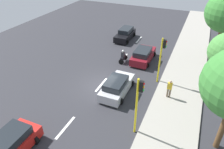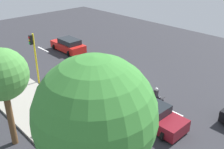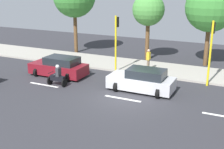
# 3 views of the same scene
# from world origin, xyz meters

# --- Properties ---
(ground_plane) EXTENTS (40.00, 60.00, 0.10)m
(ground_plane) POSITION_xyz_m (0.00, 0.00, -0.05)
(ground_plane) COLOR #2D2D33
(sidewalk) EXTENTS (4.00, 60.00, 0.15)m
(sidewalk) POSITION_xyz_m (7.00, 0.00, 0.07)
(sidewalk) COLOR #9E998E
(sidewalk) RESTS_ON ground
(lane_stripe_far_north) EXTENTS (0.20, 2.40, 0.01)m
(lane_stripe_far_north) POSITION_xyz_m (0.00, -12.00, 0.01)
(lane_stripe_far_north) COLOR white
(lane_stripe_far_north) RESTS_ON ground
(lane_stripe_north) EXTENTS (0.20, 2.40, 0.01)m
(lane_stripe_north) POSITION_xyz_m (0.00, -6.00, 0.01)
(lane_stripe_north) COLOR white
(lane_stripe_north) RESTS_ON ground
(lane_stripe_mid) EXTENTS (0.20, 2.40, 0.01)m
(lane_stripe_mid) POSITION_xyz_m (0.00, 0.00, 0.01)
(lane_stripe_mid) COLOR white
(lane_stripe_mid) RESTS_ON ground
(lane_stripe_south) EXTENTS (0.20, 2.40, 0.01)m
(lane_stripe_south) POSITION_xyz_m (0.00, 6.00, 0.01)
(lane_stripe_south) COLOR white
(lane_stripe_south) RESTS_ON ground
(car_red) EXTENTS (2.35, 4.51, 1.52)m
(car_red) POSITION_xyz_m (-1.89, -9.40, 0.71)
(car_red) COLOR red
(car_red) RESTS_ON ground
(car_maroon) EXTENTS (2.29, 4.37, 1.52)m
(car_maroon) POSITION_xyz_m (2.23, 6.23, 0.71)
(car_maroon) COLOR maroon
(car_maroon) RESTS_ON ground
(car_silver) EXTENTS (2.26, 4.31, 1.52)m
(car_silver) POSITION_xyz_m (1.84, -0.61, 0.71)
(car_silver) COLOR #B7B7BC
(car_silver) RESTS_ON ground
(motorcycle) EXTENTS (0.60, 1.30, 1.53)m
(motorcycle) POSITION_xyz_m (0.28, 5.04, 0.64)
(motorcycle) COLOR black
(motorcycle) RESTS_ON ground
(pedestrian_near_signal) EXTENTS (0.40, 0.24, 1.69)m
(pedestrian_near_signal) POSITION_xyz_m (6.20, 0.44, 1.06)
(pedestrian_near_signal) COLOR #72604C
(pedestrian_near_signal) RESTS_ON sidewalk
(traffic_light_corner) EXTENTS (0.49, 0.24, 4.50)m
(traffic_light_corner) POSITION_xyz_m (4.85, -4.37, 2.93)
(traffic_light_corner) COLOR yellow
(traffic_light_corner) RESTS_ON ground
(traffic_light_midblock) EXTENTS (0.49, 0.24, 4.50)m
(traffic_light_midblock) POSITION_xyz_m (4.85, 2.64, 2.93)
(traffic_light_midblock) COLOR yellow
(traffic_light_midblock) RESTS_ON ground
(street_tree_south) EXTENTS (2.86, 2.86, 6.00)m
(street_tree_south) POSITION_xyz_m (9.76, 1.76, 4.52)
(street_tree_south) COLOR brown
(street_tree_south) RESTS_ON ground
(street_tree_center) EXTENTS (4.14, 4.14, 7.67)m
(street_tree_center) POSITION_xyz_m (9.57, 9.28, 5.57)
(street_tree_center) COLOR brown
(street_tree_center) RESTS_ON ground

